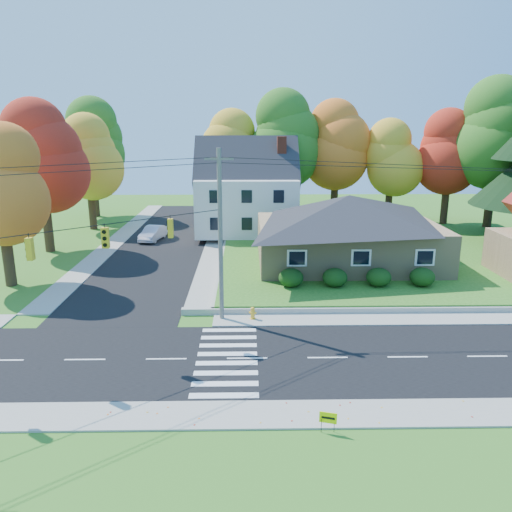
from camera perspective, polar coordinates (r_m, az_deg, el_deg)
The scene contains 22 objects.
ground at distance 25.21m, azimuth -1.01°, elevation -11.65°, with size 120.00×120.00×0.00m, color #3D7923.
road_main at distance 25.20m, azimuth -1.01°, elevation -11.63°, with size 90.00×8.00×0.02m, color black.
road_cross at distance 50.49m, azimuth -10.17°, elevation 1.73°, with size 8.00×44.00×0.02m, color black.
sidewalk_north at distance 29.75m, azimuth -1.02°, elevation -7.29°, with size 90.00×2.00×0.08m, color #9C9A90.
sidewalk_south at distance 20.83m, azimuth -1.00°, elevation -17.69°, with size 90.00×2.00×0.08m, color #9C9A90.
lawn at distance 46.77m, azimuth 15.10°, elevation 0.71°, with size 30.00×30.00×0.50m, color #3D7923.
ranch_house at distance 40.18m, azimuth 10.44°, elevation 3.13°, with size 14.60×10.60×5.40m.
colonial_house at distance 51.01m, azimuth -1.02°, elevation 7.31°, with size 10.40×8.40×9.60m.
hedge_row at distance 34.72m, azimuth 11.45°, elevation -2.40°, with size 10.70×1.70×1.27m.
traffic_infrastructure at distance 24.69m, azimuth -1.42°, elevation 0.54°, with size 38.10×10.66×10.00m.
tree_lot_0 at distance 56.68m, azimuth -3.15°, elevation 11.83°, with size 6.72×6.72×12.51m.
tree_lot_1 at distance 55.74m, azimuth 3.13°, elevation 13.12°, with size 7.84×7.84×14.60m.
tree_lot_2 at distance 57.49m, azimuth 9.17°, elevation 12.36°, with size 7.28×7.28×13.56m.
tree_lot_3 at distance 57.93m, azimuth 15.24°, elevation 10.76°, with size 6.16×6.16×11.47m.
tree_lot_4 at distance 58.90m, azimuth 21.27°, elevation 10.98°, with size 6.72×6.72×12.51m.
tree_lot_5 at distance 58.65m, azimuth 25.90°, elevation 12.43°, with size 8.40×8.40×15.64m.
tree_west_1 at distance 48.16m, azimuth -23.42°, elevation 10.32°, with size 7.28×7.28×13.56m.
tree_west_2 at distance 57.27m, azimuth -18.67°, elevation 10.62°, with size 6.72×6.72×12.51m.
tree_west_3 at distance 65.43m, azimuth -18.37°, elevation 12.22°, with size 7.84×7.84×14.60m.
white_car at distance 50.79m, azimuth -11.71°, elevation 2.56°, with size 1.50×4.31×1.42m, color silver.
fire_hydrant at distance 29.69m, azimuth -0.38°, elevation -6.61°, with size 0.47×0.36×0.81m.
yard_sign at distance 19.79m, azimuth 8.24°, elevation -17.87°, with size 0.65×0.21×0.83m.
Camera 1 is at (0.03, -22.57, 11.23)m, focal length 35.00 mm.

